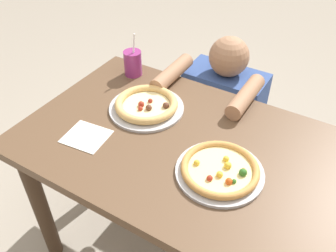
{
  "coord_description": "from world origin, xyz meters",
  "views": [
    {
      "loc": [
        0.48,
        -0.89,
        1.66
      ],
      "look_at": [
        -0.07,
        0.02,
        0.78
      ],
      "focal_mm": 38.55,
      "sensor_mm": 36.0,
      "label": 1
    }
  ],
  "objects": [
    {
      "name": "drink_cup_colored",
      "position": [
        -0.43,
        0.3,
        0.81
      ],
      "size": [
        0.08,
        0.08,
        0.21
      ],
      "color": "#8C2D72",
      "rests_on": "dining_table"
    },
    {
      "name": "diner_seated",
      "position": [
        -0.07,
        0.58,
        0.41
      ],
      "size": [
        0.43,
        0.53,
        0.91
      ],
      "color": "#333847",
      "rests_on": "ground"
    },
    {
      "name": "pizza_far",
      "position": [
        -0.22,
        0.1,
        0.77
      ],
      "size": [
        0.31,
        0.31,
        0.04
      ],
      "color": "#B7B7BC",
      "rests_on": "dining_table"
    },
    {
      "name": "ground_plane",
      "position": [
        0.0,
        0.0,
        0.0
      ],
      "size": [
        8.0,
        8.0,
        0.0
      ],
      "primitive_type": "plane",
      "color": "#9E9384"
    },
    {
      "name": "paper_napkin",
      "position": [
        -0.32,
        -0.16,
        0.75
      ],
      "size": [
        0.17,
        0.16,
        0.0
      ],
      "primitive_type": "cube",
      "rotation": [
        0.0,
        0.0,
        0.1
      ],
      "color": "white",
      "rests_on": "dining_table"
    },
    {
      "name": "pizza_near",
      "position": [
        0.19,
        -0.07,
        0.77
      ],
      "size": [
        0.3,
        0.3,
        0.04
      ],
      "color": "#B7B7BC",
      "rests_on": "dining_table"
    },
    {
      "name": "dining_table",
      "position": [
        0.0,
        0.0,
        0.63
      ],
      "size": [
        1.23,
        0.8,
        0.75
      ],
      "color": "brown",
      "rests_on": "ground"
    }
  ]
}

